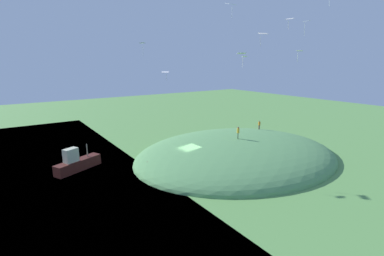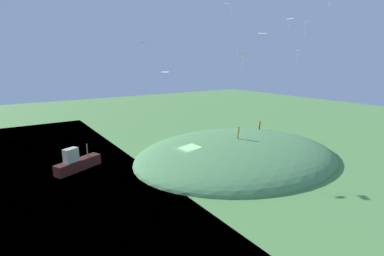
# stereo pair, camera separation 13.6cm
# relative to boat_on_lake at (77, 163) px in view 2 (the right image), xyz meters

# --- Properties ---
(ground_plane) EXTENTS (160.00, 160.00, 0.00)m
(ground_plane) POSITION_rel_boat_on_lake_xyz_m (13.44, -6.09, -1.00)
(ground_plane) COLOR #5A9249
(grass_hill) EXTENTS (31.55, 25.98, 5.39)m
(grass_hill) POSITION_rel_boat_on_lake_xyz_m (21.22, -7.24, -1.00)
(grass_hill) COLOR #579054
(grass_hill) RESTS_ON ground_plane
(boat_on_lake) EXTENTS (6.26, 3.99, 3.15)m
(boat_on_lake) POSITION_rel_boat_on_lake_xyz_m (0.00, 0.00, 0.00)
(boat_on_lake) COLOR #441A15
(boat_on_lake) RESTS_ON lake_water
(person_on_hilltop) EXTENTS (0.53, 0.53, 1.80)m
(person_on_hilltop) POSITION_rel_boat_on_lake_xyz_m (21.11, -7.48, 2.84)
(person_on_hilltop) COLOR #50553D
(person_on_hilltop) RESTS_ON grass_hill
(person_watching_kites) EXTENTS (0.53, 0.53, 1.56)m
(person_watching_kites) POSITION_rel_boat_on_lake_xyz_m (30.22, -3.27, 2.03)
(person_watching_kites) COLOR brown
(person_watching_kites) RESTS_ON grass_hill
(kite_0) EXTENTS (1.36, 1.25, 2.04)m
(kite_0) POSITION_rel_boat_on_lake_xyz_m (19.21, -9.56, 13.72)
(kite_0) COLOR white
(kite_1) EXTENTS (1.41, 1.19, 1.72)m
(kite_1) POSITION_rel_boat_on_lake_xyz_m (22.60, -9.88, 16.32)
(kite_1) COLOR silver
(kite_2) EXTENTS (0.81, 0.69, 1.51)m
(kite_2) POSITION_rel_boat_on_lake_xyz_m (21.08, -8.17, 13.34)
(kite_2) COLOR white
(kite_4) EXTENTS (0.55, 0.72, 1.26)m
(kite_4) POSITION_rel_boat_on_lake_xyz_m (20.55, -17.10, 13.82)
(kite_4) COLOR silver
(kite_5) EXTENTS (1.03, 0.71, 1.54)m
(kite_5) POSITION_rel_boat_on_lake_xyz_m (14.56, -12.44, 18.69)
(kite_5) COLOR silver
(kite_7) EXTENTS (0.83, 1.08, 1.43)m
(kite_7) POSITION_rel_boat_on_lake_xyz_m (26.01, -11.34, 18.25)
(kite_7) COLOR white
(kite_8) EXTENTS (0.73, 1.00, 2.26)m
(kite_8) POSITION_rel_boat_on_lake_xyz_m (32.87, -9.08, 18.64)
(kite_8) COLOR silver
(kite_9) EXTENTS (1.08, 0.99, 1.15)m
(kite_9) POSITION_rel_boat_on_lake_xyz_m (10.54, -4.99, 11.44)
(kite_9) COLOR white
(kite_10) EXTENTS (1.14, 1.20, 1.67)m
(kite_10) POSITION_rel_boat_on_lake_xyz_m (9.42, -0.97, 15.11)
(kite_10) COLOR white
(mooring_post) EXTENTS (0.14, 0.14, 1.26)m
(mooring_post) POSITION_rel_boat_on_lake_xyz_m (7.45, -5.35, -0.37)
(mooring_post) COLOR brown
(mooring_post) RESTS_ON ground_plane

